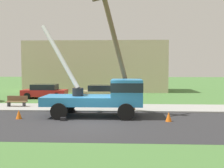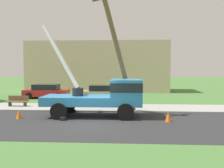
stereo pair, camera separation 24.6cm
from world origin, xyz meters
The scene contains 12 objects.
ground_plane centered at (0.00, 12.00, 0.00)m, with size 120.00×120.00×0.00m, color #477538.
road_asphalt centered at (0.00, 0.00, 0.00)m, with size 80.00×7.55×0.01m, color #2B2B2D.
sidewalk_strip centered at (0.00, 5.52, 0.05)m, with size 80.00×3.50×0.10m, color #9E9E99.
utility_truck centered at (0.63, 2.19, 1.41)m, with size 6.77×3.20×5.98m.
leaning_utility_pole centered at (1.29, 3.23, 4.40)m, with size 2.86×2.61×8.60m.
traffic_cone_ahead centered at (4.34, 0.77, 0.28)m, with size 0.36×0.36×0.56m, color orange.
traffic_cone_behind centered at (-4.57, 1.14, 0.28)m, with size 0.36×0.36×0.56m, color orange.
traffic_cone_curbside centered at (1.77, 3.31, 0.28)m, with size 0.36×0.36×0.56m, color orange.
parked_sedan_red centered at (-6.22, 11.71, 0.71)m, with size 4.42×2.05×1.42m.
parked_sedan_tan centered at (-0.36, 10.69, 0.71)m, with size 4.46×2.12×1.42m.
park_bench centered at (-6.54, 5.59, 0.46)m, with size 1.60×0.45×0.90m.
lowrise_building_backdrop centered at (-1.95, 20.77, 3.20)m, with size 18.00×6.00×6.40m, color #C6B293.
Camera 2 is at (2.07, -14.43, 3.10)m, focal length 42.61 mm.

